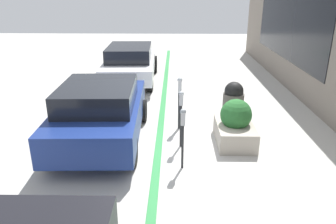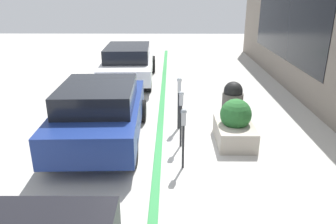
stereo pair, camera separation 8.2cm
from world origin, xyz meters
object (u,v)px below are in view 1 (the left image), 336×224
Objects in this scene: parking_meter_nearest at (183,126)px; parking_meter_middle at (180,97)px; parked_car_middle at (101,111)px; parking_meter_second at (181,108)px; trash_bin at (233,103)px; parked_car_rear at (130,62)px; planter_box at (235,126)px.

parking_meter_middle is at bearing 1.05° from parking_meter_nearest.
parked_car_middle is at bearing 112.72° from parking_meter_middle.
parking_meter_second is 1.91m from parked_car_middle.
parking_meter_second is at bearing 135.17° from trash_bin.
parked_car_middle is at bearing 177.87° from parked_car_rear.
parked_car_middle is (0.04, 3.16, 0.32)m from planter_box.
parking_meter_middle is 4.99m from parked_car_rear.
parking_meter_second is 1.40m from planter_box.
trash_bin is at bearing -75.52° from parking_meter_middle.
parking_meter_middle is at bearing 0.99° from parking_meter_second.
parked_car_rear is 3.97× the size of trash_bin.
trash_bin is (1.15, -3.30, -0.17)m from parked_car_middle.
parking_meter_nearest is 6.92m from parked_car_rear.
parking_meter_nearest is 1.11× the size of trash_bin.
parking_meter_nearest reaches higher than planter_box.
parked_car_middle reaches higher than parked_car_rear.
planter_box is at bearing -79.67° from parking_meter_second.
parked_car_middle is (0.27, 1.88, -0.21)m from parking_meter_second.
parking_meter_middle is 0.30× the size of parked_car_rear.
parked_car_middle is at bearing 56.72° from parking_meter_nearest.
parked_car_middle is at bearing 109.23° from trash_bin.
parking_meter_nearest is 0.97m from parking_meter_second.
parking_meter_middle is at bearing -69.28° from parked_car_middle.
parking_meter_second is 5.99m from parked_car_rear.
parking_meter_nearest is at bearing -178.88° from parking_meter_second.
planter_box is (0.23, -1.28, -0.53)m from parking_meter_second.
parking_meter_second reaches higher than trash_bin.
planter_box is 3.17m from parked_car_middle.
parking_meter_middle is at bearing 104.48° from trash_bin.
parking_meter_nearest is at bearing -178.95° from parking_meter_middle.
parking_meter_second is at bearing -163.81° from parked_car_rear.
parking_meter_nearest is 0.94× the size of planter_box.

